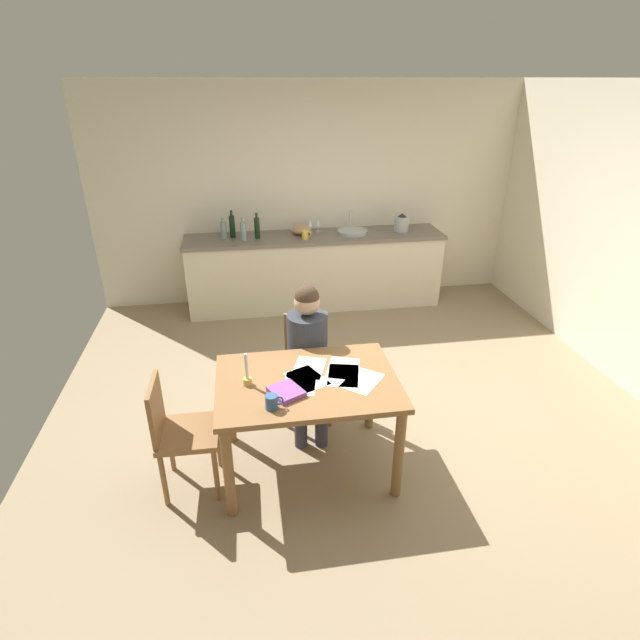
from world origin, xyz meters
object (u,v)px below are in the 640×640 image
at_px(chair_at_table, 307,361).
at_px(teacup_on_counter, 305,235).
at_px(chair_side_empty, 179,430).
at_px(candlestick, 247,376).
at_px(book_magazine, 286,392).
at_px(wine_glass_by_kettle, 310,223).
at_px(mixing_bowl, 301,230).
at_px(bottle_sauce, 257,228).
at_px(wine_glass_near_sink, 318,223).
at_px(bottle_vinegar, 232,226).
at_px(coffee_mug, 272,402).
at_px(stovetop_kettle, 402,223).
at_px(person_seated, 308,350).
at_px(bottle_oil, 224,230).
at_px(bottle_wine_red, 243,231).
at_px(sink_unit, 352,231).
at_px(dining_table, 307,393).

bearing_deg(chair_at_table, teacup_on_counter, 82.69).
distance_m(chair_side_empty, candlestick, 0.59).
height_order(chair_at_table, book_magazine, chair_at_table).
bearing_deg(wine_glass_by_kettle, mixing_bowl, -145.02).
height_order(bottle_sauce, wine_glass_near_sink, bottle_sauce).
xyz_separation_m(wine_glass_near_sink, teacup_on_counter, (-0.20, -0.30, -0.06)).
xyz_separation_m(bottle_vinegar, wine_glass_near_sink, (1.03, 0.08, -0.03)).
height_order(coffee_mug, stovetop_kettle, stovetop_kettle).
distance_m(person_seated, teacup_on_counter, 2.26).
height_order(candlestick, bottle_vinegar, bottle_vinegar).
height_order(wine_glass_near_sink, teacup_on_counter, wine_glass_near_sink).
xyz_separation_m(bottle_oil, bottle_sauce, (0.39, -0.05, 0.02)).
distance_m(chair_at_table, bottle_oil, 2.41).
distance_m(candlestick, bottle_wine_red, 2.82).
xyz_separation_m(book_magazine, mixing_bowl, (0.49, 3.12, 0.19)).
xyz_separation_m(coffee_mug, bottle_wine_red, (-0.10, 3.11, 0.22)).
bearing_deg(bottle_oil, chair_at_table, -73.48).
height_order(chair_side_empty, bottle_wine_red, bottle_wine_red).
relative_size(bottle_oil, stovetop_kettle, 1.10).
distance_m(sink_unit, bottle_wine_red, 1.31).
bearing_deg(book_magazine, wine_glass_near_sink, 50.60).
bearing_deg(bottle_vinegar, stovetop_kettle, -1.86).
relative_size(bottle_vinegar, bottle_wine_red, 1.17).
bearing_deg(person_seated, sink_unit, 69.92).
bearing_deg(stovetop_kettle, wine_glass_by_kettle, 172.28).
bearing_deg(candlestick, coffee_mug, -63.89).
xyz_separation_m(mixing_bowl, wine_glass_near_sink, (0.21, 0.08, 0.05)).
xyz_separation_m(dining_table, chair_at_table, (0.09, 0.68, -0.15)).
distance_m(candlestick, sink_unit, 3.20).
relative_size(chair_at_table, wine_glass_near_sink, 5.65).
bearing_deg(teacup_on_counter, wine_glass_by_kettle, 71.74).
bearing_deg(mixing_bowl, candlestick, -103.95).
xyz_separation_m(person_seated, bottle_vinegar, (-0.56, 2.44, 0.36)).
bearing_deg(bottle_oil, wine_glass_by_kettle, 6.35).
bearing_deg(person_seated, mixing_bowl, 83.99).
height_order(person_seated, stovetop_kettle, person_seated).
bearing_deg(candlestick, bottle_wine_red, 89.06).
bearing_deg(mixing_bowl, dining_table, -96.43).
relative_size(book_magazine, wine_glass_by_kettle, 1.37).
relative_size(book_magazine, bottle_vinegar, 0.66).
bearing_deg(bottle_wine_red, stovetop_kettle, 2.53).
bearing_deg(dining_table, stovetop_kettle, 61.80).
height_order(dining_table, mixing_bowl, mixing_bowl).
bearing_deg(coffee_mug, dining_table, 47.95).
height_order(person_seated, teacup_on_counter, person_seated).
bearing_deg(wine_glass_by_kettle, bottle_oil, -173.65).
bearing_deg(bottle_sauce, candlestick, -94.11).
bearing_deg(mixing_bowl, book_magazine, -98.98).
bearing_deg(chair_side_empty, wine_glass_near_sink, 65.41).
bearing_deg(sink_unit, stovetop_kettle, -0.39).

